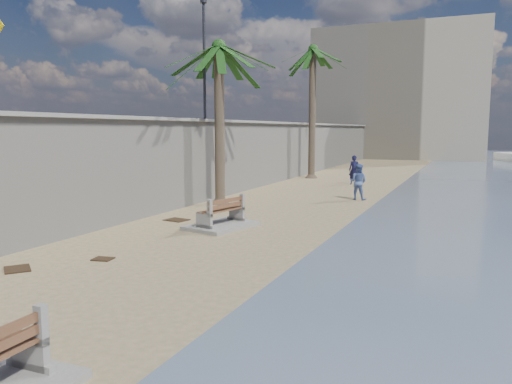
% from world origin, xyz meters
% --- Properties ---
extents(ground_plane, '(140.00, 140.00, 0.00)m').
position_xyz_m(ground_plane, '(0.00, 0.00, 0.00)').
color(ground_plane, '#9F8861').
extents(seawall, '(0.45, 70.00, 3.50)m').
position_xyz_m(seawall, '(-5.20, 20.00, 1.75)').
color(seawall, gray).
rests_on(seawall, ground_plane).
extents(wall_cap, '(0.80, 70.00, 0.12)m').
position_xyz_m(wall_cap, '(-5.20, 20.00, 3.55)').
color(wall_cap, gray).
rests_on(wall_cap, seawall).
extents(end_building, '(18.00, 12.00, 14.00)m').
position_xyz_m(end_building, '(-2.00, 52.00, 7.00)').
color(end_building, '#B7AA93').
rests_on(end_building, ground_plane).
extents(bench_far, '(1.99, 2.53, 0.94)m').
position_xyz_m(bench_far, '(-1.65, 6.83, 0.41)').
color(bench_far, gray).
rests_on(bench_far, ground_plane).
extents(palm_mid, '(5.00, 5.00, 7.45)m').
position_xyz_m(palm_mid, '(-4.09, 11.44, 6.47)').
color(palm_mid, brown).
rests_on(palm_mid, ground_plane).
extents(palm_back, '(5.00, 5.00, 9.11)m').
position_xyz_m(palm_back, '(-3.89, 23.92, 8.07)').
color(palm_back, brown).
rests_on(palm_back, ground_plane).
extents(streetlight, '(0.28, 0.28, 5.12)m').
position_xyz_m(streetlight, '(-5.10, 12.00, 6.64)').
color(streetlight, '#2D2D33').
rests_on(streetlight, wall_cap).
extents(person_a, '(0.72, 0.51, 1.92)m').
position_xyz_m(person_a, '(-0.50, 21.20, 0.96)').
color(person_a, '#131335').
rests_on(person_a, ground_plane).
extents(person_b, '(0.95, 0.78, 1.81)m').
position_xyz_m(person_b, '(1.04, 15.00, 0.91)').
color(person_b, '#4F67A5').
rests_on(person_b, ground_plane).
extents(debris_b, '(0.86, 0.84, 0.03)m').
position_xyz_m(debris_b, '(-3.65, 0.64, 0.01)').
color(debris_b, '#382616').
rests_on(debris_b, ground_plane).
extents(debris_c, '(0.86, 0.74, 0.03)m').
position_xyz_m(debris_c, '(-3.69, 7.36, 0.01)').
color(debris_c, '#382616').
rests_on(debris_c, ground_plane).
extents(debris_d, '(0.53, 0.45, 0.03)m').
position_xyz_m(debris_d, '(-2.47, 2.12, 0.01)').
color(debris_d, '#382616').
rests_on(debris_d, ground_plane).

